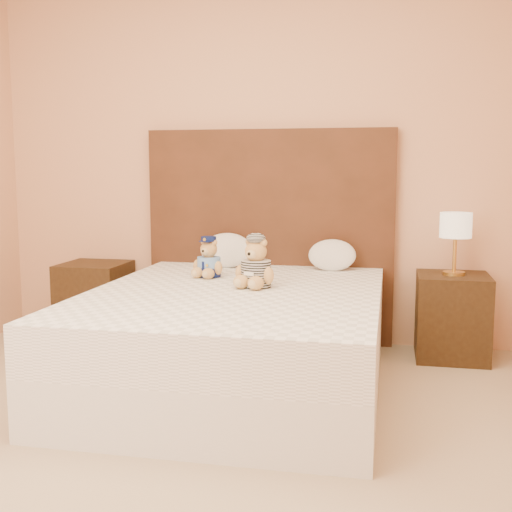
{
  "coord_description": "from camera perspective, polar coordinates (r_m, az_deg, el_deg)",
  "views": [
    {
      "loc": [
        0.84,
        -2.24,
        1.22
      ],
      "look_at": [
        0.06,
        1.45,
        0.71
      ],
      "focal_mm": 45.0,
      "sensor_mm": 36.0,
      "label": 1
    }
  ],
  "objects": [
    {
      "name": "headboard",
      "position": [
        4.55,
        1.17,
        1.76
      ],
      "size": [
        1.75,
        0.08,
        1.5
      ],
      "primitive_type": "cube",
      "color": "#4E2917",
      "rests_on": "ground"
    },
    {
      "name": "room_walls",
      "position": [
        2.89,
        -5.63,
        19.38
      ],
      "size": [
        4.04,
        4.52,
        2.72
      ],
      "color": "tan",
      "rests_on": "ground"
    },
    {
      "name": "teddy_police",
      "position": [
        4.03,
        -4.21,
        -0.1
      ],
      "size": [
        0.27,
        0.26,
        0.25
      ],
      "primitive_type": null,
      "rotation": [
        0.0,
        0.0,
        -0.29
      ],
      "color": "#B88847",
      "rests_on": "bed"
    },
    {
      "name": "teddy_prisoner",
      "position": [
        3.67,
        -0.01,
        -0.57
      ],
      "size": [
        0.32,
        0.31,
        0.29
      ],
      "primitive_type": null,
      "rotation": [
        0.0,
        0.0,
        -0.31
      ],
      "color": "#B88847",
      "rests_on": "bed"
    },
    {
      "name": "bed",
      "position": [
        3.67,
        -1.81,
        -7.26
      ],
      "size": [
        1.6,
        2.0,
        0.55
      ],
      "color": "white",
      "rests_on": "ground"
    },
    {
      "name": "pillow_left",
      "position": [
        4.45,
        -2.65,
        0.67
      ],
      "size": [
        0.36,
        0.23,
        0.26
      ],
      "primitive_type": "ellipsoid",
      "color": "white",
      "rests_on": "bed"
    },
    {
      "name": "pillow_right",
      "position": [
        4.32,
        6.78,
        0.22
      ],
      "size": [
        0.32,
        0.21,
        0.22
      ],
      "primitive_type": "ellipsoid",
      "color": "white",
      "rests_on": "bed"
    },
    {
      "name": "nightstand_left",
      "position": [
        4.82,
        -14.12,
        -3.85
      ],
      "size": [
        0.45,
        0.45,
        0.55
      ],
      "primitive_type": "cube",
      "color": "#362411",
      "rests_on": "ground"
    },
    {
      "name": "lamp",
      "position": [
        4.28,
        17.33,
        2.35
      ],
      "size": [
        0.2,
        0.2,
        0.4
      ],
      "color": "gold",
      "rests_on": "nightstand_right"
    },
    {
      "name": "ground",
      "position": [
        2.69,
        -8.2,
        -19.42
      ],
      "size": [
        4.0,
        4.5,
        0.0
      ],
      "primitive_type": "cube",
      "color": "tan",
      "rests_on": "ground"
    },
    {
      "name": "nightstand_right",
      "position": [
        4.36,
        17.03,
        -5.17
      ],
      "size": [
        0.45,
        0.45,
        0.55
      ],
      "primitive_type": "cube",
      "color": "#362411",
      "rests_on": "ground"
    }
  ]
}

